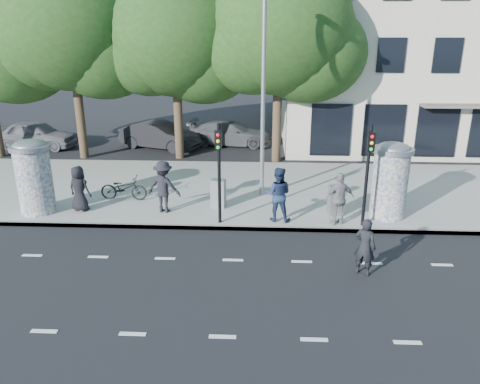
# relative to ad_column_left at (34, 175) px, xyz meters

# --- Properties ---
(ground) EXTENTS (120.00, 120.00, 0.00)m
(ground) POSITION_rel_ad_column_left_xyz_m (7.20, -4.50, -1.54)
(ground) COLOR black
(ground) RESTS_ON ground
(sidewalk) EXTENTS (40.00, 8.00, 0.15)m
(sidewalk) POSITION_rel_ad_column_left_xyz_m (7.20, 3.00, -1.46)
(sidewalk) COLOR gray
(sidewalk) RESTS_ON ground
(curb) EXTENTS (40.00, 0.10, 0.16)m
(curb) POSITION_rel_ad_column_left_xyz_m (7.20, -0.95, -1.46)
(curb) COLOR slate
(curb) RESTS_ON ground
(lane_dash_near) EXTENTS (32.00, 0.12, 0.01)m
(lane_dash_near) POSITION_rel_ad_column_left_xyz_m (7.20, -6.70, -1.53)
(lane_dash_near) COLOR silver
(lane_dash_near) RESTS_ON ground
(lane_dash_far) EXTENTS (32.00, 0.12, 0.01)m
(lane_dash_far) POSITION_rel_ad_column_left_xyz_m (7.20, -3.10, -1.53)
(lane_dash_far) COLOR silver
(lane_dash_far) RESTS_ON ground
(ad_column_left) EXTENTS (1.36, 1.36, 2.65)m
(ad_column_left) POSITION_rel_ad_column_left_xyz_m (0.00, 0.00, 0.00)
(ad_column_left) COLOR beige
(ad_column_left) RESTS_ON sidewalk
(ad_column_right) EXTENTS (1.36, 1.36, 2.65)m
(ad_column_right) POSITION_rel_ad_column_left_xyz_m (12.40, 0.20, 0.00)
(ad_column_right) COLOR beige
(ad_column_right) RESTS_ON sidewalk
(traffic_pole_near) EXTENTS (0.22, 0.31, 3.40)m
(traffic_pole_near) POSITION_rel_ad_column_left_xyz_m (6.60, -0.71, 0.69)
(traffic_pole_near) COLOR black
(traffic_pole_near) RESTS_ON sidewalk
(traffic_pole_far) EXTENTS (0.22, 0.31, 3.40)m
(traffic_pole_far) POSITION_rel_ad_column_left_xyz_m (11.40, -0.71, 0.69)
(traffic_pole_far) COLOR black
(traffic_pole_far) RESTS_ON sidewalk
(street_lamp) EXTENTS (0.25, 0.93, 8.00)m
(street_lamp) POSITION_rel_ad_column_left_xyz_m (8.00, 2.13, 3.26)
(street_lamp) COLOR slate
(street_lamp) RESTS_ON sidewalk
(tree_mid_left) EXTENTS (7.20, 7.20, 9.57)m
(tree_mid_left) POSITION_rel_ad_column_left_xyz_m (-1.30, 8.00, 4.96)
(tree_mid_left) COLOR #38281C
(tree_mid_left) RESTS_ON ground
(tree_near_left) EXTENTS (6.80, 6.80, 8.97)m
(tree_near_left) POSITION_rel_ad_column_left_xyz_m (3.70, 8.20, 4.53)
(tree_near_left) COLOR #38281C
(tree_near_left) RESTS_ON ground
(tree_center) EXTENTS (7.00, 7.00, 9.30)m
(tree_center) POSITION_rel_ad_column_left_xyz_m (8.70, 7.80, 4.77)
(tree_center) COLOR #38281C
(tree_center) RESTS_ON ground
(building) EXTENTS (20.30, 15.85, 12.00)m
(building) POSITION_rel_ad_column_left_xyz_m (19.20, 15.49, 4.46)
(building) COLOR #BCAF9D
(building) RESTS_ON ground
(ped_a) EXTENTS (0.92, 0.72, 1.66)m
(ped_a) POSITION_rel_ad_column_left_xyz_m (1.48, 0.20, -0.56)
(ped_a) COLOR black
(ped_a) RESTS_ON sidewalk
(ped_c) EXTENTS (1.01, 0.84, 1.89)m
(ped_c) POSITION_rel_ad_column_left_xyz_m (8.56, -0.37, -0.44)
(ped_c) COLOR #1C2A48
(ped_c) RESTS_ON sidewalk
(ped_d) EXTENTS (1.32, 0.90, 1.87)m
(ped_d) POSITION_rel_ad_column_left_xyz_m (4.52, 0.26, -0.45)
(ped_d) COLOR black
(ped_d) RESTS_ON sidewalk
(ped_e) EXTENTS (1.19, 0.89, 1.80)m
(ped_e) POSITION_rel_ad_column_left_xyz_m (10.58, -0.59, -0.49)
(ped_e) COLOR gray
(ped_e) RESTS_ON sidewalk
(man_road) EXTENTS (0.71, 0.63, 1.63)m
(man_road) POSITION_rel_ad_column_left_xyz_m (10.82, -3.71, -0.72)
(man_road) COLOR black
(man_road) RESTS_ON ground
(bicycle) EXTENTS (0.67, 1.81, 0.94)m
(bicycle) POSITION_rel_ad_column_left_xyz_m (2.72, 1.38, -0.92)
(bicycle) COLOR black
(bicycle) RESTS_ON sidewalk
(cabinet_left) EXTENTS (0.56, 0.45, 1.06)m
(cabinet_left) POSITION_rel_ad_column_left_xyz_m (6.42, 0.79, -0.86)
(cabinet_left) COLOR gray
(cabinet_left) RESTS_ON sidewalk
(cabinet_right) EXTENTS (0.57, 0.45, 1.07)m
(cabinet_right) POSITION_rel_ad_column_left_xyz_m (10.62, 0.25, -0.85)
(cabinet_right) COLOR gray
(cabinet_right) RESTS_ON sidewalk
(car_left) EXTENTS (2.10, 4.60, 1.53)m
(car_left) POSITION_rel_ad_column_left_xyz_m (-4.69, 9.92, -0.77)
(car_left) COLOR slate
(car_left) RESTS_ON ground
(car_mid) EXTENTS (3.13, 4.82, 1.50)m
(car_mid) POSITION_rel_ad_column_left_xyz_m (2.26, 10.11, -0.79)
(car_mid) COLOR black
(car_mid) RESTS_ON ground
(car_right) EXTENTS (2.44, 4.94, 1.38)m
(car_right) POSITION_rel_ad_column_left_xyz_m (6.13, 11.19, -0.85)
(car_right) COLOR #4C4F52
(car_right) RESTS_ON ground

